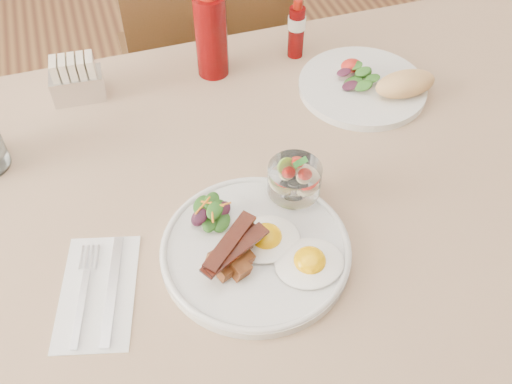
% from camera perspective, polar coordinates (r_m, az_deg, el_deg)
% --- Properties ---
extents(table, '(1.33, 0.88, 0.75)m').
position_cam_1_polar(table, '(1.01, 4.29, -2.03)').
color(table, brown).
rests_on(table, ground).
extents(chair_far, '(0.42, 0.42, 0.93)m').
position_cam_1_polar(chair_far, '(1.58, -4.77, 12.65)').
color(chair_far, brown).
rests_on(chair_far, ground).
extents(main_plate, '(0.28, 0.28, 0.02)m').
position_cam_1_polar(main_plate, '(0.84, -0.04, -5.85)').
color(main_plate, silver).
rests_on(main_plate, table).
extents(fried_eggs, '(0.17, 0.17, 0.03)m').
position_cam_1_polar(fried_eggs, '(0.82, 3.18, -5.77)').
color(fried_eggs, white).
rests_on(fried_eggs, main_plate).
extents(bacon_potato_pile, '(0.11, 0.09, 0.04)m').
position_cam_1_polar(bacon_potato_pile, '(0.80, -2.29, -6.26)').
color(bacon_potato_pile, brown).
rests_on(bacon_potato_pile, main_plate).
extents(side_salad, '(0.07, 0.07, 0.04)m').
position_cam_1_polar(side_salad, '(0.85, -4.43, -2.18)').
color(side_salad, '#194512').
rests_on(side_salad, main_plate).
extents(fruit_cup, '(0.08, 0.08, 0.08)m').
position_cam_1_polar(fruit_cup, '(0.86, 3.85, 1.27)').
color(fruit_cup, white).
rests_on(fruit_cup, main_plate).
extents(second_plate, '(0.25, 0.24, 0.06)m').
position_cam_1_polar(second_plate, '(1.12, 11.55, 10.46)').
color(second_plate, silver).
rests_on(second_plate, table).
extents(ketchup_bottle, '(0.07, 0.07, 0.18)m').
position_cam_1_polar(ketchup_bottle, '(1.12, -4.50, 15.43)').
color(ketchup_bottle, '#590505').
rests_on(ketchup_bottle, table).
extents(hot_sauce_bottle, '(0.04, 0.04, 0.12)m').
position_cam_1_polar(hot_sauce_bottle, '(1.18, 4.06, 15.93)').
color(hot_sauce_bottle, '#590505').
rests_on(hot_sauce_bottle, table).
extents(sugar_caddy, '(0.10, 0.06, 0.09)m').
position_cam_1_polar(sugar_caddy, '(1.13, -17.49, 10.56)').
color(sugar_caddy, silver).
rests_on(sugar_caddy, table).
extents(napkin_cutlery, '(0.15, 0.21, 0.01)m').
position_cam_1_polar(napkin_cutlery, '(0.84, -15.46, -9.57)').
color(napkin_cutlery, white).
rests_on(napkin_cutlery, table).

